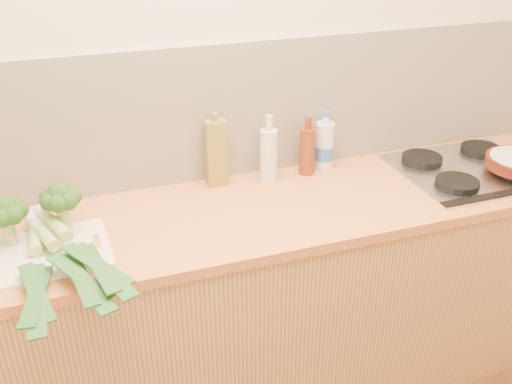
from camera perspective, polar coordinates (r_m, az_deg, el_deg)
room_shell at (r=2.22m, az=-4.48°, el=7.72°), size 3.50×3.50×3.50m
counter at (r=2.34m, az=-1.93°, el=-11.48°), size 3.20×0.62×0.90m
gas_hob at (r=2.53m, az=20.60°, el=2.24°), size 0.58×0.50×0.04m
chopping_board at (r=1.96m, az=-20.45°, el=-5.80°), size 0.42×0.32×0.01m
broccoli_left at (r=1.98m, az=-23.83°, el=-1.83°), size 0.14×0.14×0.18m
broccoli_right at (r=1.97m, az=-18.97°, el=-0.65°), size 0.13×0.14×0.19m
leek_front at (r=1.92m, az=-21.20°, el=-5.53°), size 0.10×0.69×0.04m
leek_mid at (r=1.88m, az=-19.30°, el=-5.42°), size 0.25×0.61×0.04m
leek_back at (r=1.88m, az=-18.08°, el=-4.52°), size 0.27×0.60×0.04m
oil_tin at (r=2.21m, az=-3.98°, el=3.92°), size 0.08×0.05×0.30m
glass_bottle at (r=2.26m, az=1.27°, el=3.80°), size 0.07×0.07×0.27m
amber_bottle at (r=2.32m, az=5.15°, el=4.19°), size 0.06×0.06×0.25m
water_bottle at (r=2.39m, az=6.85°, el=4.51°), size 0.08×0.08×0.23m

